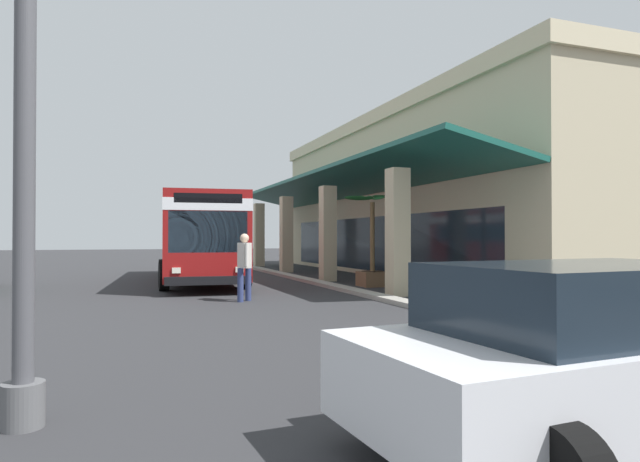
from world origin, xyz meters
name	(u,v)px	position (x,y,z in m)	size (l,w,h in m)	color
ground	(392,274)	(0.00, 8.00, 0.00)	(120.00, 120.00, 0.00)	#2D2D30
curb_strip	(286,275)	(-0.12, 2.92, 0.06)	(27.55, 0.50, 0.12)	#9E998E
plaza_building	(474,198)	(-0.12, 12.55, 3.65)	(23.25, 15.19, 7.29)	#C6B793
transit_bus	(201,233)	(1.14, -0.87, 1.85)	(11.39, 3.55, 3.34)	maroon
parked_sedan_white	(605,351)	(19.08, 0.06, 0.75)	(2.63, 4.51, 1.47)	silver
pedestrian	(244,263)	(8.32, -0.67, 1.02)	(0.71, 0.41, 1.79)	navy
potted_palm	(372,265)	(5.44, 4.41, 0.73)	(1.63, 1.91, 3.19)	brown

